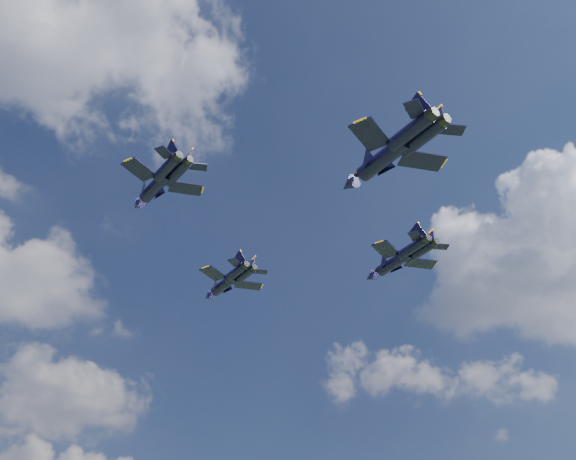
{
  "coord_description": "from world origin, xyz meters",
  "views": [
    {
      "loc": [
        -30.9,
        -77.98,
        3.44
      ],
      "look_at": [
        5.64,
        -3.21,
        58.17
      ],
      "focal_mm": 45.0,
      "sensor_mm": 36.0,
      "label": 1
    }
  ],
  "objects_px": {
    "jet_right": "(392,263)",
    "jet_lead": "(223,285)",
    "jet_left": "(154,188)",
    "jet_slot": "(380,160)"
  },
  "relations": [
    {
      "from": "jet_left",
      "to": "jet_slot",
      "type": "bearing_deg",
      "value": -50.19
    },
    {
      "from": "jet_right",
      "to": "jet_slot",
      "type": "xyz_separation_m",
      "value": [
        -17.56,
        -24.02,
        -3.43
      ]
    },
    {
      "from": "jet_right",
      "to": "jet_slot",
      "type": "bearing_deg",
      "value": -135.0
    },
    {
      "from": "jet_slot",
      "to": "jet_lead",
      "type": "bearing_deg",
      "value": 85.63
    },
    {
      "from": "jet_lead",
      "to": "jet_left",
      "type": "distance_m",
      "value": 28.98
    },
    {
      "from": "jet_lead",
      "to": "jet_left",
      "type": "height_order",
      "value": "jet_lead"
    },
    {
      "from": "jet_right",
      "to": "jet_lead",
      "type": "bearing_deg",
      "value": 132.54
    },
    {
      "from": "jet_left",
      "to": "jet_slot",
      "type": "distance_m",
      "value": 28.5
    },
    {
      "from": "jet_left",
      "to": "jet_right",
      "type": "bearing_deg",
      "value": -1.81
    },
    {
      "from": "jet_lead",
      "to": "jet_slot",
      "type": "relative_size",
      "value": 0.81
    }
  ]
}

